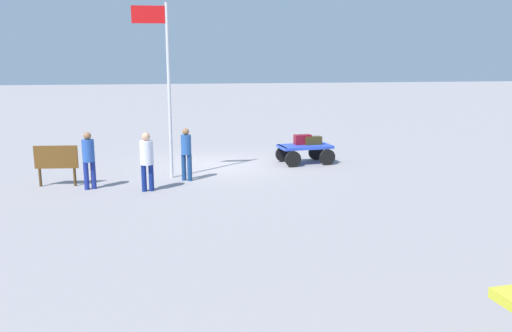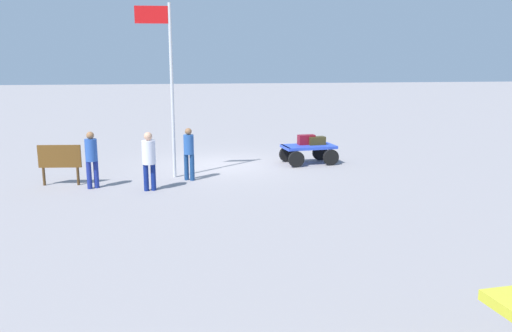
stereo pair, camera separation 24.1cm
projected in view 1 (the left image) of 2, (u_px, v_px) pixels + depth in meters
The scene contains 9 objects.
ground_plane at pixel (218, 165), 18.14m from camera, with size 120.00×120.00×0.00m, color gray.
luggage_cart at pixel (304, 151), 18.38m from camera, with size 1.96×1.34×0.66m.
suitcase_tan at pixel (303, 140), 18.46m from camera, with size 0.62×0.35×0.34m.
suitcase_navy at pixel (313, 140), 18.44m from camera, with size 0.62×0.36×0.29m.
worker_lead at pixel (147, 157), 14.41m from camera, with size 0.42×0.42×1.67m.
worker_trailing at pixel (186, 151), 15.69m from camera, with size 0.42×0.42×1.61m.
worker_supervisor at pixel (89, 156), 14.64m from camera, with size 0.44×0.44×1.64m.
flagpole at pixel (165, 76), 15.61m from camera, with size 1.07×0.10×5.27m.
signboard at pixel (56, 160), 15.02m from camera, with size 1.23×0.19×1.20m.
Camera 1 is at (1.67, 17.74, 3.66)m, focal length 36.47 mm.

